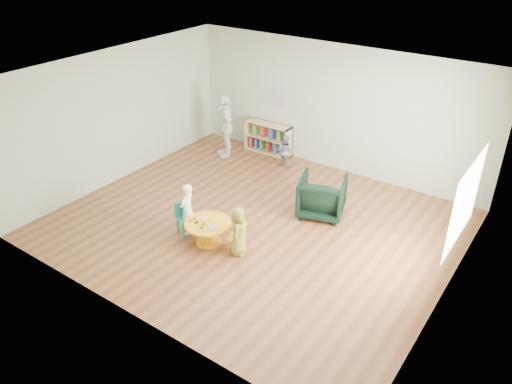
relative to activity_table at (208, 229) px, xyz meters
The scene contains 11 objects.
room 1.90m from the activity_table, 70.95° to the left, with size 7.10×7.00×2.80m.
activity_table is the anchor object (origin of this frame).
kid_chair_left 0.54m from the activity_table, behind, with size 0.42×0.42×0.60m.
kid_chair_right 0.59m from the activity_table, 11.14° to the left, with size 0.35×0.35×0.50m.
bookshelf 4.03m from the activity_table, 108.76° to the left, with size 1.20×0.30×0.75m.
alphabet_poster 4.28m from the activity_table, 108.03° to the left, with size 0.74×0.01×0.54m.
armchair 2.31m from the activity_table, 59.75° to the left, with size 0.84×0.86×0.78m, color black.
child_left 0.54m from the activity_table, behind, with size 0.36×0.24×0.98m, color white.
child_right 0.66m from the activity_table, ahead, with size 0.44×0.29×0.90m, color yellow.
toddler 3.44m from the activity_table, 99.21° to the left, with size 0.37×0.29×0.76m, color #18203D.
adult_caretaker 3.72m from the activity_table, 123.39° to the left, with size 0.89×0.37×1.52m, color white.
Camera 1 is at (4.57, -6.44, 5.07)m, focal length 35.00 mm.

